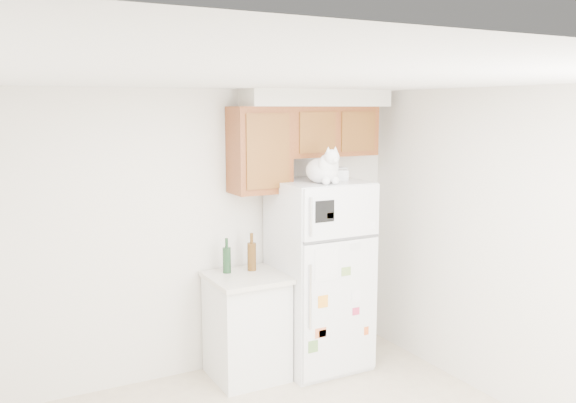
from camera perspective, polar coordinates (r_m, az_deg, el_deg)
room_shell at (r=3.78m, az=2.42°, el=-1.39°), size 3.84×4.04×2.52m
refrigerator at (r=5.54m, az=2.95°, el=-6.83°), size 0.76×0.78×1.70m
base_counter at (r=5.41m, az=-3.90°, el=-11.52°), size 0.64×0.64×0.92m
cat at (r=5.19m, az=3.42°, el=3.05°), size 0.32×0.46×0.33m
storage_box_back at (r=5.58m, az=4.46°, el=2.69°), size 0.21×0.17×0.10m
storage_box_front at (r=5.45m, az=4.81°, el=2.49°), size 0.18×0.16×0.09m
bottle_green at (r=5.31m, az=-5.75°, el=-5.05°), size 0.07×0.07×0.31m
bottle_amber at (r=5.37m, az=-3.42°, el=-4.72°), size 0.08×0.08×0.34m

